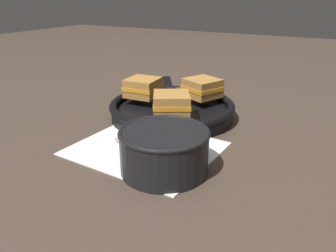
{
  "coord_description": "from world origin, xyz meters",
  "views": [
    {
      "loc": [
        0.31,
        -0.5,
        0.29
      ],
      "look_at": [
        0.02,
        0.04,
        0.04
      ],
      "focal_mm": 35.0,
      "sensor_mm": 36.0,
      "label": 1
    }
  ],
  "objects": [
    {
      "name": "soup_bowl",
      "position": [
        0.06,
        -0.06,
        0.04
      ],
      "size": [
        0.16,
        0.16,
        0.08
      ],
      "color": "black",
      "rests_on": "ground_plane"
    },
    {
      "name": "sandwich_far_left",
      "position": [
        -0.0,
        0.26,
        0.06
      ],
      "size": [
        0.11,
        0.1,
        0.05
      ],
      "rotation": [
        0.0,
        0.0,
        9.01
      ],
      "color": "#B27A38",
      "rests_on": "skillet"
    },
    {
      "name": "ground_plane",
      "position": [
        0.0,
        0.0,
        0.0
      ],
      "size": [
        4.0,
        4.0,
        0.0
      ],
      "primitive_type": "plane",
      "color": "#47382D"
    },
    {
      "name": "spoon",
      "position": [
        0.02,
        -0.03,
        0.01
      ],
      "size": [
        0.14,
        0.05,
        0.01
      ],
      "rotation": [
        0.0,
        0.0,
        -0.22
      ],
      "color": "#9E9EA3",
      "rests_on": "napkin"
    },
    {
      "name": "sandwich_near_right",
      "position": [
        -0.01,
        0.11,
        0.06
      ],
      "size": [
        0.11,
        0.11,
        0.05
      ],
      "rotation": [
        0.0,
        0.0,
        6.8
      ],
      "color": "#B27A38",
      "rests_on": "skillet"
    },
    {
      "name": "napkin",
      "position": [
        -0.01,
        -0.0,
        0.0
      ],
      "size": [
        0.29,
        0.25,
        0.0
      ],
      "color": "white",
      "rests_on": "ground_plane"
    },
    {
      "name": "skillet",
      "position": [
        -0.05,
        0.18,
        0.02
      ],
      "size": [
        0.31,
        0.4,
        0.04
      ],
      "color": "black",
      "rests_on": "ground_plane"
    },
    {
      "name": "sandwich_near_left",
      "position": [
        -0.14,
        0.19,
        0.06
      ],
      "size": [
        0.08,
        0.09,
        0.05
      ],
      "rotation": [
        0.0,
        0.0,
        4.78
      ],
      "color": "#B27A38",
      "rests_on": "skillet"
    }
  ]
}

